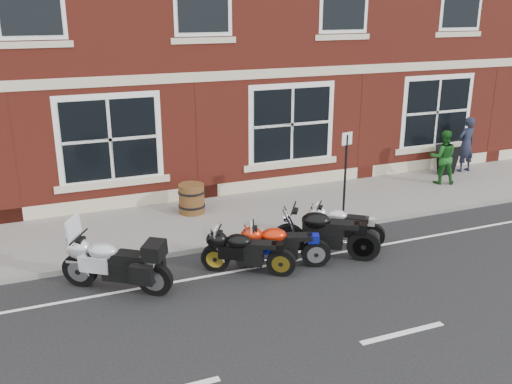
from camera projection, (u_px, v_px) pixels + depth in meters
ground at (318, 261)px, 12.07m from camera, size 80.00×80.00×0.00m
sidewalk at (263, 213)px, 14.69m from camera, size 30.00×3.00×0.12m
kerb at (289, 234)px, 13.30m from camera, size 30.00×0.16×0.12m
moto_touring_silver at (113, 261)px, 10.69m from camera, size 1.88×1.42×1.46m
moto_sport_red at (281, 244)px, 11.66m from camera, size 1.89×0.81×0.89m
moto_sport_black at (246, 250)px, 11.39m from camera, size 1.70×1.11×0.87m
moto_sport_silver at (342, 223)px, 12.83m from camera, size 1.52×1.24×0.83m
moto_naked_black at (324, 231)px, 12.10m from camera, size 1.97×1.41×1.03m
pedestrian_left at (466, 144)px, 17.83m from camera, size 0.67×0.47×1.73m
pedestrian_right at (443, 157)px, 16.65m from camera, size 0.96×0.88×1.59m
a_board_sign at (447, 160)px, 17.63m from camera, size 0.58×0.41×0.93m
barrel_planter at (192, 198)px, 14.40m from camera, size 0.68×0.68×0.75m
parking_sign at (345, 169)px, 13.77m from camera, size 0.30×0.08×2.17m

